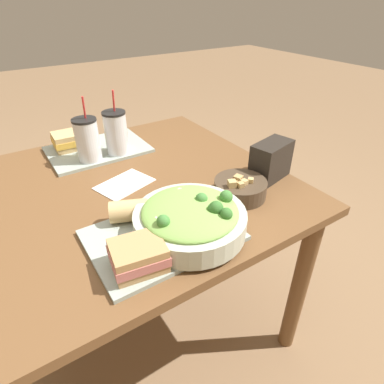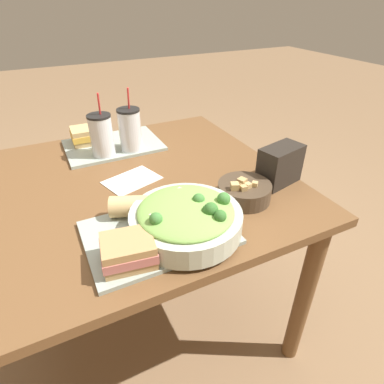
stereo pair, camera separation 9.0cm
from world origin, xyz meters
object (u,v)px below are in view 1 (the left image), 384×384
at_px(sandwich_near, 138,256).
at_px(chip_bag, 271,161).
at_px(sandwich_far, 68,141).
at_px(drink_cup_dark, 88,141).
at_px(salad_bowl, 190,218).
at_px(baguette_far, 80,135).
at_px(baguette_near, 130,211).
at_px(napkin_folded, 125,184).
at_px(drink_cup_red, 116,134).
at_px(soup_bowl, 240,188).

distance_m(sandwich_near, chip_bag, 0.58).
bearing_deg(sandwich_far, drink_cup_dark, -73.23).
height_order(salad_bowl, baguette_far, salad_bowl).
bearing_deg(drink_cup_dark, salad_bowl, -81.19).
bearing_deg(baguette_near, sandwich_near, -175.05).
xyz_separation_m(baguette_far, napkin_folded, (0.02, -0.41, -0.04)).
bearing_deg(chip_bag, napkin_folded, 139.82).
bearing_deg(salad_bowl, napkin_folded, 97.89).
height_order(chip_bag, napkin_folded, chip_bag).
height_order(salad_bowl, drink_cup_dark, drink_cup_dark).
bearing_deg(drink_cup_red, napkin_folded, -107.78).
distance_m(sandwich_near, napkin_folded, 0.40).
bearing_deg(sandwich_far, drink_cup_red, -42.56).
relative_size(sandwich_near, drink_cup_red, 0.57).
bearing_deg(baguette_far, drink_cup_red, -164.45).
distance_m(sandwich_near, sandwich_far, 0.75).
bearing_deg(soup_bowl, sandwich_far, 119.50).
bearing_deg(chip_bag, soup_bowl, 179.78).
bearing_deg(soup_bowl, salad_bowl, -162.78).
relative_size(sandwich_far, napkin_folded, 0.56).
relative_size(drink_cup_dark, chip_bag, 1.47).
distance_m(salad_bowl, soup_bowl, 0.24).
bearing_deg(napkin_folded, baguette_far, 92.90).
relative_size(sandwich_near, baguette_far, 1.22).
xyz_separation_m(drink_cup_dark, napkin_folded, (0.04, -0.22, -0.08)).
relative_size(drink_cup_dark, drink_cup_red, 0.98).
bearing_deg(baguette_near, baguette_far, 18.61).
relative_size(soup_bowl, drink_cup_dark, 0.69).
xyz_separation_m(sandwich_near, drink_cup_red, (0.19, 0.60, 0.04)).
bearing_deg(salad_bowl, baguette_near, 130.97).
distance_m(soup_bowl, sandwich_far, 0.72).
bearing_deg(salad_bowl, sandwich_near, -165.41).
xyz_separation_m(salad_bowl, drink_cup_red, (0.02, 0.56, 0.04)).
distance_m(sandwich_far, chip_bag, 0.79).
bearing_deg(drink_cup_dark, chip_bag, -43.11).
height_order(soup_bowl, baguette_far, soup_bowl).
height_order(soup_bowl, napkin_folded, soup_bowl).
bearing_deg(napkin_folded, sandwich_far, 102.16).
bearing_deg(napkin_folded, soup_bowl, -43.54).
distance_m(drink_cup_dark, drink_cup_red, 0.11).
relative_size(salad_bowl, drink_cup_dark, 1.24).
bearing_deg(salad_bowl, soup_bowl, 17.22).
distance_m(soup_bowl, napkin_folded, 0.38).
height_order(sandwich_near, sandwich_far, same).
relative_size(sandwich_far, drink_cup_red, 0.48).
bearing_deg(napkin_folded, drink_cup_dark, 100.19).
bearing_deg(soup_bowl, drink_cup_red, 113.12).
xyz_separation_m(sandwich_far, napkin_folded, (0.08, -0.37, -0.04)).
bearing_deg(chip_bag, drink_cup_red, 116.65).
bearing_deg(drink_cup_red, baguette_near, -107.84).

